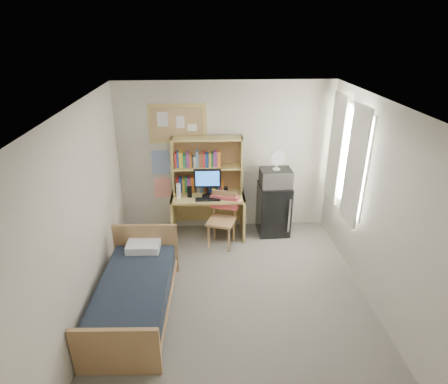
{
  "coord_description": "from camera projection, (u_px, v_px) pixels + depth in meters",
  "views": [
    {
      "loc": [
        -0.37,
        -3.95,
        3.41
      ],
      "look_at": [
        -0.07,
        1.2,
        1.08
      ],
      "focal_mm": 30.0,
      "sensor_mm": 36.0,
      "label": 1
    }
  ],
  "objects": [
    {
      "name": "bed",
      "position": [
        135.0,
        298.0,
        4.72
      ],
      "size": [
        0.96,
        1.8,
        0.49
      ],
      "primitive_type": "cube",
      "rotation": [
        0.0,
        0.0,
        -0.05
      ],
      "color": "black",
      "rests_on": "floor"
    },
    {
      "name": "poster_wave",
      "position": [
        161.0,
        163.0,
        6.35
      ],
      "size": [
        0.3,
        0.01,
        0.42
      ],
      "primitive_type": "cube",
      "color": "#2952A5",
      "rests_on": "wall_back"
    },
    {
      "name": "curtain_left",
      "position": [
        355.0,
        166.0,
        5.18
      ],
      "size": [
        0.04,
        0.55,
        1.7
      ],
      "primitive_type": "cube",
      "color": "white",
      "rests_on": "wall_right"
    },
    {
      "name": "curtain_right",
      "position": [
        336.0,
        149.0,
        5.9
      ],
      "size": [
        0.04,
        0.55,
        1.7
      ],
      "primitive_type": "cube",
      "color": "white",
      "rests_on": "wall_right"
    },
    {
      "name": "mini_fridge",
      "position": [
        274.0,
        209.0,
        6.53
      ],
      "size": [
        0.54,
        0.54,
        0.9
      ],
      "primitive_type": "cube",
      "rotation": [
        0.0,
        0.0,
        0.03
      ],
      "color": "black",
      "rests_on": "floor"
    },
    {
      "name": "speaker_left",
      "position": [
        190.0,
        192.0,
        6.19
      ],
      "size": [
        0.07,
        0.07,
        0.18
      ],
      "primitive_type": "cube",
      "rotation": [
        0.0,
        0.0,
        -0.01
      ],
      "color": "black",
      "rests_on": "desk"
    },
    {
      "name": "floor",
      "position": [
        234.0,
        302.0,
        5.02
      ],
      "size": [
        3.6,
        4.2,
        0.02
      ],
      "primitive_type": "cube",
      "color": "gray",
      "rests_on": "ground"
    },
    {
      "name": "pillow",
      "position": [
        144.0,
        246.0,
        5.28
      ],
      "size": [
        0.47,
        0.34,
        0.11
      ],
      "primitive_type": "cube",
      "rotation": [
        0.0,
        0.0,
        -0.05
      ],
      "color": "white",
      "rests_on": "bed"
    },
    {
      "name": "water_bottle",
      "position": [
        178.0,
        191.0,
        6.13
      ],
      "size": [
        0.07,
        0.07,
        0.25
      ],
      "primitive_type": "cylinder",
      "rotation": [
        0.0,
        0.0,
        -0.01
      ],
      "color": "white",
      "rests_on": "desk"
    },
    {
      "name": "desk_fan",
      "position": [
        277.0,
        161.0,
        6.14
      ],
      "size": [
        0.26,
        0.26,
        0.31
      ],
      "primitive_type": "cylinder",
      "rotation": [
        0.0,
        0.0,
        0.03
      ],
      "color": "white",
      "rests_on": "microwave"
    },
    {
      "name": "microwave",
      "position": [
        276.0,
        178.0,
        6.26
      ],
      "size": [
        0.52,
        0.4,
        0.29
      ],
      "primitive_type": "cube",
      "rotation": [
        0.0,
        0.0,
        0.03
      ],
      "color": "#B8B8BD",
      "rests_on": "mini_fridge"
    },
    {
      "name": "keyboard",
      "position": [
        208.0,
        199.0,
        6.11
      ],
      "size": [
        0.41,
        0.14,
        0.02
      ],
      "primitive_type": "cube",
      "rotation": [
        0.0,
        0.0,
        -0.01
      ],
      "color": "black",
      "rests_on": "desk"
    },
    {
      "name": "desk_chair",
      "position": [
        221.0,
        221.0,
        6.11
      ],
      "size": [
        0.58,
        0.58,
        0.92
      ],
      "primitive_type": "cube",
      "rotation": [
        0.0,
        0.0,
        -0.32
      ],
      "color": "#AD8252",
      "rests_on": "floor"
    },
    {
      "name": "poster_japan",
      "position": [
        163.0,
        188.0,
        6.54
      ],
      "size": [
        0.28,
        0.01,
        0.36
      ],
      "primitive_type": "cube",
      "color": "red",
      "rests_on": "wall_back"
    },
    {
      "name": "speaker_right",
      "position": [
        226.0,
        192.0,
        6.22
      ],
      "size": [
        0.07,
        0.07,
        0.16
      ],
      "primitive_type": "cube",
      "rotation": [
        0.0,
        0.0,
        -0.01
      ],
      "color": "black",
      "rests_on": "desk"
    },
    {
      "name": "wall_right",
      "position": [
        382.0,
        212.0,
        4.58
      ],
      "size": [
        0.04,
        4.2,
        2.6
      ],
      "primitive_type": "cube",
      "color": "beige",
      "rests_on": "floor"
    },
    {
      "name": "hutch",
      "position": [
        207.0,
        165.0,
        6.24
      ],
      "size": [
        1.17,
        0.31,
        0.95
      ],
      "primitive_type": "cube",
      "rotation": [
        0.0,
        0.0,
        -0.01
      ],
      "color": "#D8BD69",
      "rests_on": "desk"
    },
    {
      "name": "hoodie",
      "position": [
        225.0,
        202.0,
        6.18
      ],
      "size": [
        0.49,
        0.28,
        0.22
      ],
      "primitive_type": "cube",
      "rotation": [
        0.0,
        0.0,
        -0.32
      ],
      "color": "#DB5358",
      "rests_on": "desk_chair"
    },
    {
      "name": "ceiling",
      "position": [
        237.0,
        107.0,
        3.95
      ],
      "size": [
        3.6,
        4.2,
        0.02
      ],
      "primitive_type": "cube",
      "color": "silver",
      "rests_on": "wall_back"
    },
    {
      "name": "wall_back",
      "position": [
        225.0,
        158.0,
        6.39
      ],
      "size": [
        3.6,
        0.04,
        2.6
      ],
      "primitive_type": "cube",
      "color": "beige",
      "rests_on": "floor"
    },
    {
      "name": "desk",
      "position": [
        208.0,
        215.0,
        6.45
      ],
      "size": [
        1.24,
        0.63,
        0.77
      ],
      "primitive_type": "cube",
      "rotation": [
        0.0,
        0.0,
        -0.01
      ],
      "color": "#D8BD69",
      "rests_on": "floor"
    },
    {
      "name": "wall_left",
      "position": [
        83.0,
        220.0,
        4.39
      ],
      "size": [
        0.04,
        4.2,
        2.6
      ],
      "primitive_type": "cube",
      "color": "beige",
      "rests_on": "floor"
    },
    {
      "name": "monitor",
      "position": [
        208.0,
        183.0,
        6.14
      ],
      "size": [
        0.45,
        0.04,
        0.47
      ],
      "primitive_type": "cube",
      "rotation": [
        0.0,
        0.0,
        -0.01
      ],
      "color": "black",
      "rests_on": "desk"
    },
    {
      "name": "window_unit",
      "position": [
        347.0,
        157.0,
        5.54
      ],
      "size": [
        0.1,
        1.4,
        1.7
      ],
      "primitive_type": "cube",
      "color": "white",
      "rests_on": "wall_right"
    },
    {
      "name": "wall_front",
      "position": [
        262.0,
        360.0,
        2.57
      ],
      "size": [
        3.6,
        0.04,
        2.6
      ],
      "primitive_type": "cube",
      "color": "beige",
      "rests_on": "floor"
    },
    {
      "name": "bulletin_board",
      "position": [
        178.0,
        123.0,
        6.08
      ],
      "size": [
        0.94,
        0.03,
        0.64
      ],
      "primitive_type": "cube",
      "color": "tan",
      "rests_on": "wall_back"
    }
  ]
}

